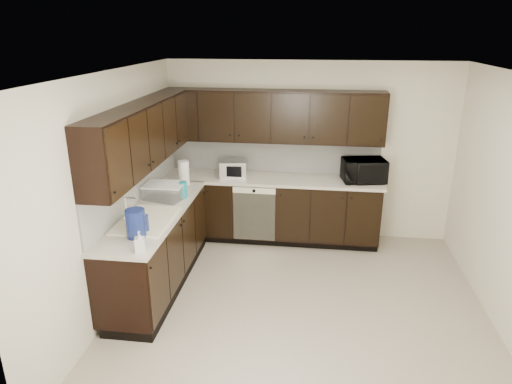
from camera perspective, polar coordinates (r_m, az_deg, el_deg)
floor at (r=5.19m, az=5.53°, el=-14.15°), size 4.00×4.00×0.00m
ceiling at (r=4.34m, az=6.63°, el=14.48°), size 4.00×4.00×0.00m
wall_back at (r=6.53m, az=6.59°, el=5.06°), size 4.00×0.02×2.50m
wall_left at (r=5.06m, az=-17.21°, el=-0.05°), size 0.02×4.00×2.50m
wall_front at (r=2.84m, az=4.69°, el=-15.55°), size 4.00×0.02×2.50m
lower_cabinets at (r=6.06m, az=-3.49°, el=-4.40°), size 3.00×2.80×0.90m
countertop at (r=5.87m, az=-3.62°, el=0.10°), size 3.03×2.83×0.04m
backsplash at (r=6.03m, az=-5.25°, el=3.19°), size 3.00×2.80×0.48m
upper_cabinets at (r=5.76m, az=-4.55°, el=8.46°), size 3.00×2.80×0.70m
dishwasher at (r=6.24m, az=-0.23°, el=-2.33°), size 0.58×0.04×0.78m
sink at (r=5.06m, az=-13.55°, el=-4.19°), size 0.54×0.82×0.42m
microwave at (r=6.30m, az=13.31°, el=2.64°), size 0.62×0.47×0.31m
soap_bottle_a at (r=4.36m, az=-14.34°, el=-6.02°), size 0.11×0.11×0.20m
soap_bottle_b at (r=4.86m, az=-15.49°, el=-3.22°), size 0.10×0.10×0.22m
toaster_oven at (r=6.36m, az=-2.90°, el=2.94°), size 0.40×0.32×0.23m
storage_bin at (r=5.63m, az=-11.35°, el=0.06°), size 0.53×0.44×0.18m
blue_pitcher at (r=4.64m, az=-14.79°, el=-3.82°), size 0.21×0.21×0.29m
teal_tumbler at (r=5.61m, az=-9.07°, el=0.27°), size 0.11×0.11×0.20m
paper_towel_roll at (r=6.10m, az=-9.01°, el=2.41°), size 0.19×0.19×0.31m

